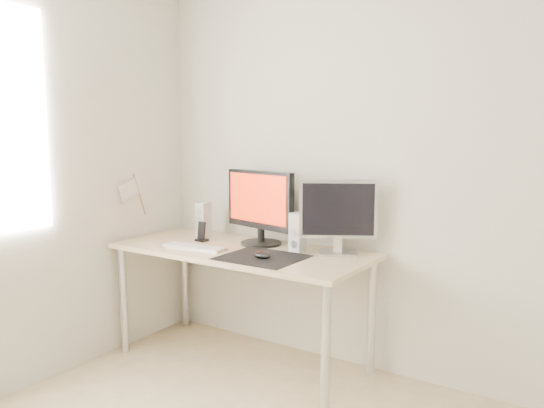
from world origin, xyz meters
The scene contains 11 objects.
wall_back centered at (0.00, 1.75, 1.25)m, with size 3.50×3.50×0.00m, color silver.
mousepad centered at (-0.68, 1.25, 0.73)m, with size 0.45×0.40×0.00m, color black.
mouse centered at (-0.66, 1.22, 0.75)m, with size 0.11×0.06×0.04m, color black.
desk centered at (-0.93, 1.38, 0.65)m, with size 1.60×0.70×0.73m.
main_monitor centered at (-0.89, 1.53, 0.98)m, with size 0.55×0.31×0.47m.
second_monitor centered at (-0.37, 1.56, 0.97)m, with size 0.41×0.26×0.43m.
speaker_left centered at (-1.37, 1.54, 0.85)m, with size 0.07×0.09×0.23m.
speaker_right centered at (-0.60, 1.49, 0.85)m, with size 0.07×0.09×0.23m.
keyboard centered at (-1.17, 1.22, 0.74)m, with size 0.43×0.15×0.02m.
phone_dock centered at (-1.27, 1.41, 0.77)m, with size 0.07×0.06×0.13m.
pennant centered at (-1.72, 1.24, 1.05)m, with size 0.01×0.23×0.29m.
Camera 1 is at (0.97, -1.16, 1.43)m, focal length 35.00 mm.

